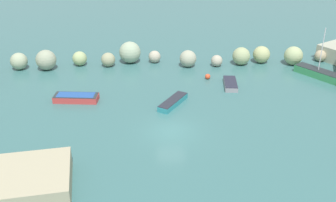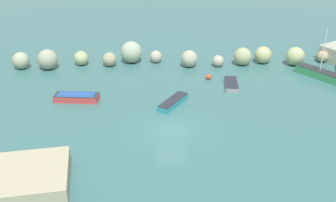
{
  "view_description": "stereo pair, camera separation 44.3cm",
  "coord_description": "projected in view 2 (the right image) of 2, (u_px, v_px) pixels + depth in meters",
  "views": [
    {
      "loc": [
        -2.18,
        -30.19,
        17.73
      ],
      "look_at": [
        0.0,
        4.02,
        1.0
      ],
      "focal_mm": 42.67,
      "sensor_mm": 36.0,
      "label": 1
    },
    {
      "loc": [
        -1.74,
        -30.22,
        17.73
      ],
      "look_at": [
        0.0,
        4.02,
        1.0
      ],
      "focal_mm": 42.67,
      "sensor_mm": 36.0,
      "label": 2
    }
  ],
  "objects": [
    {
      "name": "cove_water",
      "position": [
        170.0,
        131.0,
        34.98
      ],
      "size": [
        160.0,
        160.0,
        0.0
      ],
      "primitive_type": "plane",
      "color": "#366665",
      "rests_on": "ground"
    },
    {
      "name": "rock_breakwater",
      "position": [
        164.0,
        57.0,
        49.13
      ],
      "size": [
        39.09,
        4.49,
        2.68
      ],
      "color": "#9DAB89",
      "rests_on": "ground"
    },
    {
      "name": "channel_buoy",
      "position": [
        209.0,
        77.0,
        45.41
      ],
      "size": [
        0.61,
        0.61,
        0.61
      ],
      "primitive_type": "sphere",
      "color": "#E04C28",
      "rests_on": "cove_water"
    },
    {
      "name": "moored_boat_0",
      "position": [
        319.0,
        74.0,
        45.83
      ],
      "size": [
        4.39,
        5.35,
        5.78
      ],
      "rotation": [
        0.0,
        0.0,
        5.32
      ],
      "color": "#358D53",
      "rests_on": "cove_water"
    },
    {
      "name": "moored_boat_1",
      "position": [
        77.0,
        97.0,
        40.38
      ],
      "size": [
        4.58,
        2.04,
        0.71
      ],
      "rotation": [
        0.0,
        0.0,
        6.17
      ],
      "color": "#C03D3B",
      "rests_on": "cove_water"
    },
    {
      "name": "moored_boat_2",
      "position": [
        173.0,
        102.0,
        39.53
      ],
      "size": [
        3.26,
        4.18,
        0.58
      ],
      "rotation": [
        0.0,
        0.0,
        0.99
      ],
      "color": "teal",
      "rests_on": "cove_water"
    },
    {
      "name": "moored_boat_4",
      "position": [
        231.0,
        84.0,
        43.58
      ],
      "size": [
        1.75,
        3.63,
        0.55
      ],
      "rotation": [
        0.0,
        0.0,
        4.59
      ],
      "color": "gray",
      "rests_on": "cove_water"
    },
    {
      "name": "moored_boat_5",
      "position": [
        17.0,
        183.0,
        28.08
      ],
      "size": [
        2.78,
        2.12,
        0.42
      ],
      "rotation": [
        0.0,
        0.0,
        2.69
      ],
      "color": "#2952B1",
      "rests_on": "cove_water"
    }
  ]
}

